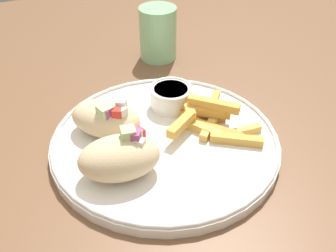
% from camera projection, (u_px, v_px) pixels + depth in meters
% --- Properties ---
extents(table, '(1.35, 1.35, 0.70)m').
position_uv_depth(table, '(159.00, 168.00, 0.61)').
color(table, brown).
rests_on(table, ground_plane).
extents(plate, '(0.32, 0.32, 0.02)m').
position_uv_depth(plate, '(168.00, 140.00, 0.55)').
color(plate, white).
rests_on(plate, table).
extents(pita_sandwich_near, '(0.11, 0.08, 0.06)m').
position_uv_depth(pita_sandwich_near, '(120.00, 157.00, 0.48)').
color(pita_sandwich_near, beige).
rests_on(pita_sandwich_near, plate).
extents(pita_sandwich_far, '(0.12, 0.12, 0.06)m').
position_uv_depth(pita_sandwich_far, '(106.00, 118.00, 0.55)').
color(pita_sandwich_far, beige).
rests_on(pita_sandwich_far, plate).
extents(fries_pile, '(0.14, 0.15, 0.04)m').
position_uv_depth(fries_pile, '(207.00, 119.00, 0.56)').
color(fries_pile, gold).
rests_on(fries_pile, plate).
extents(sauce_ramekin, '(0.07, 0.07, 0.03)m').
position_uv_depth(sauce_ramekin, '(171.00, 96.00, 0.60)').
color(sauce_ramekin, white).
rests_on(sauce_ramekin, plate).
extents(water_glass, '(0.07, 0.07, 0.10)m').
position_uv_depth(water_glass, '(158.00, 36.00, 0.74)').
color(water_glass, '#8CCC93').
rests_on(water_glass, table).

